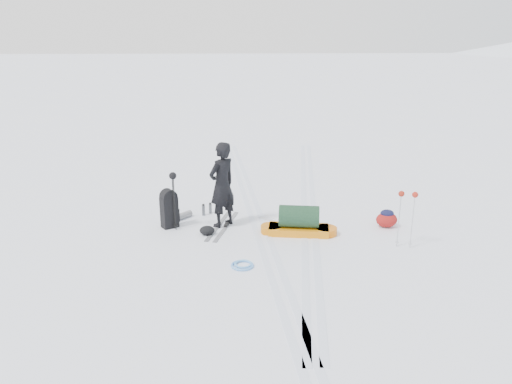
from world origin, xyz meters
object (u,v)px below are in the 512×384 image
pulk_sled (299,223)px  skier (222,185)px  ski_poles_black (173,183)px  expedition_rucksack (171,209)px

pulk_sled → skier: bearing=169.9°
ski_poles_black → skier: bearing=20.1°
ski_poles_black → pulk_sled: bearing=2.7°
pulk_sled → expedition_rucksack: size_ratio=1.81×
ski_poles_black → expedition_rucksack: bearing=128.6°
expedition_rucksack → ski_poles_black: (0.11, -0.20, 0.69)m
expedition_rucksack → skier: bearing=-33.5°
skier → ski_poles_black: (-1.09, -0.17, 0.12)m
pulk_sled → expedition_rucksack: bearing=176.8°
skier → expedition_rucksack: 1.33m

